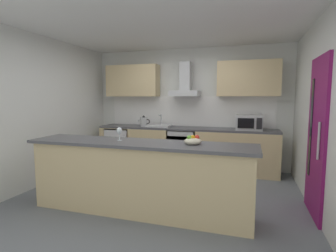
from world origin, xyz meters
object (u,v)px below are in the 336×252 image
fruit_bowl (193,141)px  refrigerator (121,146)px  kettle (144,122)px  sink (159,125)px  microwave (249,122)px  oven (183,148)px  range_hood (185,86)px  wine_glass (119,131)px

fruit_bowl → refrigerator: bearing=134.2°
kettle → sink: bearing=7.3°
microwave → fruit_bowl: bearing=-107.1°
oven → range_hood: range_hood is taller
microwave → refrigerator: bearing=179.5°
oven → wine_glass: size_ratio=4.50×
kettle → wine_glass: kettle is taller
oven → fruit_bowl: (0.66, -2.19, 0.54)m
microwave → oven: bearing=178.8°
sink → fruit_bowl: bearing=-61.3°
sink → wine_glass: (0.20, -2.22, 0.15)m
oven → range_hood: 1.33m
microwave → sink: 1.88m
kettle → refrigerator: bearing=176.9°
microwave → sink: (-1.87, 0.04, -0.12)m
oven → sink: sink is taller
kettle → range_hood: bearing=10.3°
refrigerator → sink: bearing=0.9°
oven → sink: (-0.55, 0.01, 0.47)m
kettle → range_hood: range_hood is taller
sink → range_hood: size_ratio=0.69×
microwave → kettle: (-2.22, -0.01, -0.04)m
oven → refrigerator: 1.47m
refrigerator → range_hood: 2.01m
microwave → range_hood: range_hood is taller
refrigerator → kettle: size_ratio=2.94×
microwave → sink: size_ratio=1.00×
refrigerator → wine_glass: wine_glass is taller
refrigerator → range_hood: range_hood is taller
fruit_bowl → microwave: bearing=72.9°
wine_glass → refrigerator: bearing=116.9°
oven → fruit_bowl: bearing=-73.2°
sink → microwave: bearing=-1.2°
refrigerator → kettle: 0.82m
oven → refrigerator: size_ratio=0.94×
kettle → fruit_bowl: bearing=-54.2°
kettle → wine_glass: 2.24m
range_hood → fruit_bowl: size_ratio=3.27×
wine_glass → fruit_bowl: 1.01m
sink → range_hood: (0.55, 0.12, 0.86)m
sink → fruit_bowl: (1.21, -2.20, 0.07)m
kettle → oven: bearing=2.2°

